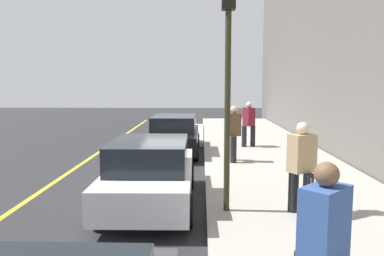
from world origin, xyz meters
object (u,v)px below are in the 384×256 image
Objects in this scene: pedestrian_tan_coat at (301,166)px; traffic_light_pole at (228,54)px; parked_car_black at (175,135)px; rolling_suitcase at (310,209)px; parked_car_white at (151,173)px; pedestrian_burgundy_coat at (249,123)px; pedestrian_blue_coat at (323,248)px; pedestrian_brown_coat at (234,132)px.

pedestrian_tan_coat is 0.39× the size of traffic_light_pole.
pedestrian_tan_coat is (-7.10, -2.99, 0.38)m from parked_car_black.
parked_car_white is at bearing 67.83° from rolling_suitcase.
parked_car_black is at bearing 22.38° from rolling_suitcase.
rolling_suitcase is (-8.47, -0.10, -0.74)m from pedestrian_burgundy_coat.
parked_car_black is 7.72m from pedestrian_tan_coat.
pedestrian_tan_coat is 1.00× the size of pedestrian_blue_coat.
parked_car_white is 0.92× the size of traffic_light_pole.
pedestrian_brown_coat is 2.21× the size of rolling_suitcase.
parked_car_white is 3.24m from pedestrian_tan_coat.
pedestrian_brown_coat is 3.12m from pedestrian_burgundy_coat.
pedestrian_tan_coat is at bearing -157.14° from parked_car_black.
rolling_suitcase is at bearing -179.30° from pedestrian_burgundy_coat.
parked_car_black is at bearing 46.33° from pedestrian_brown_coat.
pedestrian_tan_coat is at bearing -11.63° from pedestrian_blue_coat.
rolling_suitcase is (-0.61, -1.53, -2.91)m from traffic_light_pole.
pedestrian_tan_coat is 2.61m from traffic_light_pole.
pedestrian_blue_coat is (-3.71, 0.76, 0.00)m from pedestrian_tan_coat.
parked_car_black is 8.10m from rolling_suitcase.
pedestrian_blue_coat is (-10.81, -2.23, 0.38)m from parked_car_black.
pedestrian_blue_coat reaches higher than parked_car_white.
pedestrian_blue_coat is (-8.80, -0.12, -0.00)m from pedestrian_brown_coat.
parked_car_white is 5.14× the size of rolling_suitcase.
pedestrian_blue_coat is 2.20× the size of rolling_suitcase.
rolling_suitcase is at bearing -167.09° from pedestrian_tan_coat.
traffic_light_pole reaches higher than pedestrian_burgundy_coat.
parked_car_white is 3.44m from rolling_suitcase.
pedestrian_blue_coat is 0.39× the size of traffic_light_pole.
parked_car_white reaches higher than rolling_suitcase.
pedestrian_brown_coat reaches higher than parked_car_white.
parked_car_white is 7.81m from pedestrian_burgundy_coat.
pedestrian_blue_coat reaches higher than parked_car_black.
rolling_suitcase is (-0.38, -0.09, -0.74)m from pedestrian_tan_coat.
pedestrian_brown_coat is at bearing 10.09° from rolling_suitcase.
pedestrian_tan_coat is 0.84m from rolling_suitcase.
parked_car_black is 2.34× the size of pedestrian_brown_coat.
parked_car_white and parked_car_black have the same top height.
pedestrian_blue_coat is 1.01× the size of pedestrian_burgundy_coat.
pedestrian_burgundy_coat is at bearing 0.70° from rolling_suitcase.
parked_car_white is at bearing 67.42° from traffic_light_pole.
parked_car_white is at bearing 179.17° from parked_car_black.
pedestrian_burgundy_coat reaches higher than parked_car_black.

